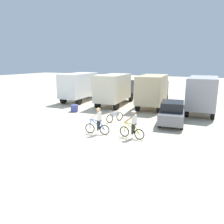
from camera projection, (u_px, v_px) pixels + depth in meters
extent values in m
plane|color=beige|center=(76.00, 141.00, 13.25)|extent=(120.00, 120.00, 0.00)
cube|color=white|center=(78.00, 85.00, 25.67)|extent=(2.75, 5.35, 2.70)
cube|color=#4C6B9E|center=(92.00, 86.00, 28.83)|extent=(2.30, 1.65, 2.00)
cube|color=black|center=(95.00, 83.00, 29.37)|extent=(2.02, 0.22, 0.80)
cylinder|color=black|center=(85.00, 93.00, 29.36)|extent=(0.39, 1.02, 1.00)
cylinder|color=black|center=(99.00, 94.00, 28.57)|extent=(0.39, 1.02, 1.00)
cylinder|color=black|center=(63.00, 99.00, 24.90)|extent=(0.39, 1.02, 1.00)
cylinder|color=black|center=(79.00, 100.00, 24.11)|extent=(0.39, 1.02, 1.00)
cube|color=beige|center=(113.00, 87.00, 23.21)|extent=(2.89, 5.41, 2.70)
cube|color=#2D2D33|center=(123.00, 88.00, 26.40)|extent=(2.33, 1.71, 2.00)
cube|color=black|center=(125.00, 85.00, 26.95)|extent=(2.02, 0.28, 0.80)
cylinder|color=black|center=(115.00, 96.00, 26.90)|extent=(0.42, 1.03, 1.00)
cylinder|color=black|center=(131.00, 97.00, 26.17)|extent=(0.42, 1.03, 1.00)
cylinder|color=black|center=(98.00, 103.00, 22.39)|extent=(0.42, 1.03, 1.00)
cylinder|color=black|center=(116.00, 105.00, 21.65)|extent=(0.42, 1.03, 1.00)
cube|color=#CCB78E|center=(152.00, 89.00, 21.99)|extent=(2.95, 5.43, 2.70)
cube|color=#2D2D33|center=(158.00, 90.00, 25.20)|extent=(2.35, 1.73, 2.00)
cube|color=black|center=(159.00, 86.00, 25.75)|extent=(2.02, 0.30, 0.80)
cylinder|color=black|center=(148.00, 98.00, 25.69)|extent=(0.43, 1.03, 1.00)
cylinder|color=black|center=(166.00, 99.00, 24.98)|extent=(0.43, 1.03, 1.00)
cylinder|color=black|center=(138.00, 106.00, 21.16)|extent=(0.43, 1.03, 1.00)
cylinder|color=black|center=(159.00, 107.00, 20.44)|extent=(0.43, 1.03, 1.00)
cube|color=#9E9EA3|center=(202.00, 92.00, 19.70)|extent=(2.67, 5.32, 2.70)
cube|color=#4C6B9E|center=(203.00, 93.00, 22.83)|extent=(2.27, 1.61, 2.00)
cube|color=black|center=(204.00, 89.00, 23.37)|extent=(2.03, 0.18, 0.80)
cylinder|color=black|center=(192.00, 102.00, 23.38)|extent=(0.37, 1.02, 1.00)
cylinder|color=black|center=(213.00, 103.00, 22.56)|extent=(0.37, 1.02, 1.00)
cylinder|color=black|center=(187.00, 111.00, 18.95)|extent=(0.37, 1.02, 1.00)
cylinder|color=black|center=(213.00, 113.00, 18.13)|extent=(0.37, 1.02, 1.00)
cube|color=slate|center=(172.00, 115.00, 16.82)|extent=(2.40, 4.43, 0.76)
cube|color=black|center=(172.00, 106.00, 16.52)|extent=(1.91, 2.33, 0.68)
cylinder|color=black|center=(163.00, 115.00, 18.35)|extent=(0.32, 0.67, 0.64)
cylinder|color=black|center=(182.00, 116.00, 17.87)|extent=(0.32, 0.67, 0.64)
cylinder|color=black|center=(160.00, 123.00, 15.94)|extent=(0.32, 0.67, 0.64)
cylinder|color=black|center=(182.00, 125.00, 15.46)|extent=(0.32, 0.67, 0.64)
torus|color=black|center=(90.00, 128.00, 14.65)|extent=(0.68, 0.16, 0.68)
cylinder|color=silver|center=(90.00, 128.00, 14.65)|extent=(0.09, 0.09, 0.08)
torus|color=black|center=(105.00, 130.00, 14.32)|extent=(0.68, 0.16, 0.68)
cylinder|color=silver|center=(105.00, 130.00, 14.32)|extent=(0.09, 0.09, 0.08)
cylinder|color=blue|center=(97.00, 124.00, 14.40)|extent=(1.02, 0.20, 0.68)
cylinder|color=blue|center=(95.00, 120.00, 14.39)|extent=(0.66, 0.15, 0.13)
cylinder|color=blue|center=(102.00, 125.00, 14.31)|extent=(0.39, 0.11, 0.59)
cylinder|color=blue|center=(90.00, 124.00, 14.57)|extent=(0.11, 0.06, 0.64)
cylinder|color=silver|center=(90.00, 119.00, 14.49)|extent=(0.11, 0.52, 0.04)
cube|color=black|center=(100.00, 121.00, 14.29)|extent=(0.25, 0.15, 0.06)
cube|color=silver|center=(99.00, 116.00, 14.23)|extent=(0.24, 0.35, 0.56)
sphere|color=beige|center=(98.00, 110.00, 14.15)|extent=(0.22, 0.22, 0.22)
cone|color=tan|center=(98.00, 108.00, 14.12)|extent=(0.32, 0.32, 0.10)
cylinder|color=#26262B|center=(98.00, 126.00, 14.26)|extent=(0.12, 0.12, 0.66)
cylinder|color=#26262B|center=(99.00, 124.00, 14.50)|extent=(0.12, 0.12, 0.66)
cylinder|color=beige|center=(93.00, 117.00, 14.17)|extent=(0.62, 0.18, 0.53)
cylinder|color=beige|center=(96.00, 115.00, 14.50)|extent=(0.63, 0.10, 0.53)
torus|color=black|center=(124.00, 131.00, 13.99)|extent=(0.68, 0.12, 0.68)
cylinder|color=silver|center=(124.00, 131.00, 13.99)|extent=(0.09, 0.09, 0.08)
torus|color=black|center=(139.00, 134.00, 13.44)|extent=(0.68, 0.12, 0.68)
cylinder|color=silver|center=(139.00, 134.00, 13.44)|extent=(0.09, 0.09, 0.08)
cylinder|color=gold|center=(132.00, 128.00, 13.63)|extent=(1.03, 0.14, 0.68)
cylinder|color=gold|center=(130.00, 123.00, 13.66)|extent=(0.66, 0.11, 0.13)
cylinder|color=gold|center=(137.00, 130.00, 13.47)|extent=(0.39, 0.08, 0.59)
cylinder|color=gold|center=(125.00, 127.00, 13.90)|extent=(0.10, 0.06, 0.64)
cylinder|color=silver|center=(125.00, 122.00, 13.82)|extent=(0.08, 0.52, 0.04)
cube|color=black|center=(134.00, 124.00, 13.49)|extent=(0.25, 0.14, 0.06)
cube|color=silver|center=(134.00, 119.00, 13.43)|extent=(0.23, 0.34, 0.56)
sphere|color=#A87A5B|center=(134.00, 113.00, 13.37)|extent=(0.22, 0.22, 0.22)
cone|color=silver|center=(134.00, 111.00, 13.34)|extent=(0.32, 0.32, 0.10)
cylinder|color=#26262B|center=(132.00, 129.00, 13.49)|extent=(0.12, 0.12, 0.66)
cylinder|color=#26262B|center=(134.00, 128.00, 13.70)|extent=(0.12, 0.12, 0.66)
cylinder|color=#A87A5B|center=(128.00, 119.00, 13.46)|extent=(0.63, 0.06, 0.53)
cylinder|color=#A87A5B|center=(131.00, 118.00, 13.75)|extent=(0.63, 0.15, 0.53)
torus|color=black|center=(110.00, 119.00, 17.11)|extent=(0.31, 0.65, 0.68)
torus|color=black|center=(120.00, 116.00, 17.77)|extent=(0.31, 0.65, 0.68)
cube|color=silver|center=(115.00, 114.00, 17.38)|extent=(0.37, 0.84, 0.36)
cylinder|color=silver|center=(110.00, 111.00, 17.00)|extent=(0.48, 0.22, 0.04)
cube|color=#4C5199|center=(74.00, 108.00, 20.89)|extent=(0.85, 0.87, 0.67)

